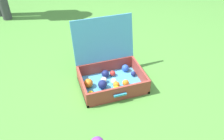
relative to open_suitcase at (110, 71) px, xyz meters
name	(u,v)px	position (x,y,z in m)	size (l,w,h in m)	color
ground_plane	(106,92)	(-0.07, -0.13, -0.12)	(16.00, 16.00, 0.00)	#4C8C38
open_suitcase	(110,71)	(0.00, 0.00, 0.00)	(0.56, 0.54, 0.55)	#4799C6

